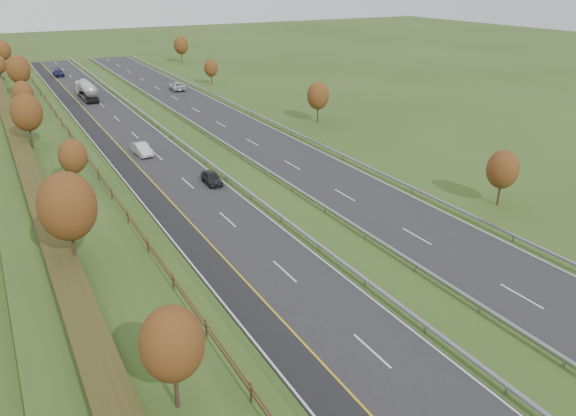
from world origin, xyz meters
name	(u,v)px	position (x,y,z in m)	size (l,w,h in m)	color
ground	(216,157)	(8.00, 55.00, 0.00)	(400.00, 400.00, 0.00)	#2F4B1B
near_carriageway	(147,156)	(0.00, 60.00, 0.02)	(10.50, 200.00, 0.04)	#232326
far_carriageway	(257,140)	(16.50, 60.00, 0.02)	(10.50, 200.00, 0.04)	#232326
hard_shoulder	(119,160)	(-3.75, 60.00, 0.02)	(3.00, 200.00, 0.04)	black
lane_markings	(192,149)	(6.40, 59.88, 0.05)	(26.75, 200.00, 0.01)	silver
embankment_left	(42,163)	(-13.00, 60.00, 1.00)	(12.00, 200.00, 2.00)	#2F4B1B
hedge_left	(22,153)	(-15.00, 60.00, 2.55)	(2.20, 180.00, 1.10)	#333516
fence_left	(79,145)	(-8.50, 59.59, 2.73)	(0.12, 189.06, 1.20)	#422B19
median_barrier_near	(187,146)	(5.70, 60.00, 0.61)	(0.32, 200.00, 0.71)	gray
median_barrier_far	(221,141)	(10.80, 60.00, 0.61)	(0.32, 200.00, 0.71)	gray
outer_barrier_far	(291,131)	(22.30, 60.00, 0.62)	(0.32, 200.00, 0.71)	gray
trees_left	(41,126)	(-12.64, 56.63, 6.37)	(6.64, 164.30, 7.66)	#2D2116
trees_far	(253,75)	(29.80, 89.21, 4.25)	(8.45, 118.60, 7.12)	#2D2116
road_tanker	(87,90)	(0.03, 102.06, 1.86)	(2.40, 11.22, 3.46)	silver
car_dark_near	(212,178)	(3.70, 45.49, 0.75)	(1.67, 4.16, 1.42)	black
car_silver_mid	(142,149)	(-0.45, 60.60, 0.84)	(1.68, 4.83, 1.59)	silver
car_small_far	(58,73)	(-1.11, 132.82, 0.81)	(2.16, 5.31, 1.54)	#151A44
car_oncoming	(177,86)	(18.26, 102.49, 0.84)	(2.67, 5.79, 1.61)	silver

